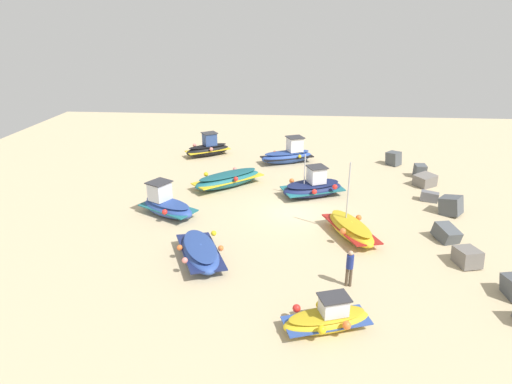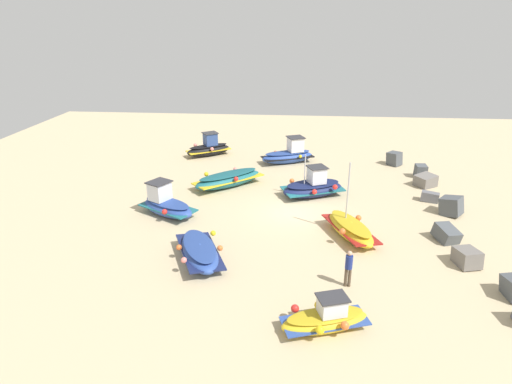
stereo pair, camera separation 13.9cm
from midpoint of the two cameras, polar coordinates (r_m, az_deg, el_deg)
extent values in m
plane|color=#C6B289|center=(26.91, 4.86, -2.63)|extent=(58.05, 58.05, 0.00)
ellipsoid|color=navy|center=(29.33, 7.28, 0.36)|extent=(3.30, 4.56, 1.03)
cube|color=#1E6670|center=(29.31, 7.28, 0.44)|extent=(3.25, 4.41, 0.18)
ellipsoid|color=#151E45|center=(29.19, 7.31, 1.07)|extent=(2.87, 3.99, 0.24)
cube|color=silver|center=(29.09, 7.78, 2.23)|extent=(1.33, 1.34, 1.05)
cube|color=#333338|center=(28.91, 7.84, 3.27)|extent=(1.54, 1.55, 0.06)
cylinder|color=#B7B7BC|center=(28.57, 6.25, 2.97)|extent=(0.08, 0.08, 2.02)
sphere|color=orange|center=(29.62, 4.56, 1.46)|extent=(0.34, 0.34, 0.34)
sphere|color=red|center=(28.25, 7.50, 0.04)|extent=(0.34, 0.34, 0.34)
sphere|color=#EA7F75|center=(30.20, 7.12, 1.74)|extent=(0.34, 0.34, 0.34)
sphere|color=red|center=(28.84, 10.14, 0.66)|extent=(0.34, 0.34, 0.34)
ellipsoid|color=#2D4C9E|center=(21.69, -7.46, -7.82)|extent=(4.45, 3.21, 0.99)
cube|color=navy|center=(21.67, -7.47, -7.72)|extent=(4.30, 3.15, 0.20)
ellipsoid|color=navy|center=(21.52, -7.51, -6.98)|extent=(3.90, 2.78, 0.25)
sphere|color=yellow|center=(22.62, -5.73, -5.39)|extent=(0.28, 0.28, 0.28)
sphere|color=orange|center=(21.76, -10.13, -7.17)|extent=(0.28, 0.28, 0.28)
sphere|color=orange|center=(21.44, -4.82, -7.34)|extent=(0.28, 0.28, 0.28)
sphere|color=#EA7F75|center=(20.48, -9.49, -8.81)|extent=(0.28, 0.28, 0.28)
ellipsoid|color=#1E6670|center=(30.82, -3.78, 1.60)|extent=(4.76, 5.10, 1.07)
cube|color=gold|center=(30.80, -3.78, 1.69)|extent=(4.64, 4.96, 0.18)
ellipsoid|color=#1A565F|center=(30.68, -3.80, 2.32)|extent=(4.16, 4.47, 0.24)
sphere|color=yellow|center=(30.89, -6.69, 2.32)|extent=(0.31, 0.31, 0.31)
sphere|color=red|center=(29.92, -2.78, 1.73)|extent=(0.31, 0.31, 0.31)
sphere|color=#EA7F75|center=(32.13, -2.91, 2.97)|extent=(0.31, 0.31, 0.31)
ellipsoid|color=black|center=(38.07, -6.42, 5.41)|extent=(3.24, 3.96, 0.95)
cube|color=gold|center=(38.06, -6.42, 5.48)|extent=(3.18, 3.85, 0.09)
ellipsoid|color=black|center=(37.96, -6.44, 5.98)|extent=(2.84, 3.48, 0.16)
cube|color=#2D4784|center=(37.89, -6.19, 6.88)|extent=(1.32, 1.36, 1.03)
cube|color=#333338|center=(37.75, -6.22, 7.68)|extent=(1.53, 1.58, 0.06)
sphere|color=#EA7F75|center=(38.32, -8.15, 6.07)|extent=(0.31, 0.31, 0.31)
sphere|color=#EA7F75|center=(37.31, -5.98, 5.60)|extent=(0.31, 0.31, 0.31)
sphere|color=orange|center=(38.98, -5.65, 6.45)|extent=(0.31, 0.31, 0.31)
ellipsoid|color=gold|center=(17.50, 8.96, -16.35)|extent=(2.20, 3.65, 0.69)
cube|color=#2D4C9E|center=(17.48, 8.97, -16.26)|extent=(2.19, 3.53, 0.07)
ellipsoid|color=gold|center=(17.33, 9.02, -15.61)|extent=(1.93, 3.21, 0.12)
cube|color=silver|center=(17.18, 9.89, -14.42)|extent=(1.01, 1.16, 0.68)
cube|color=#333338|center=(16.97, 9.97, -13.41)|extent=(1.17, 1.35, 0.06)
sphere|color=red|center=(17.59, 5.09, -14.91)|extent=(0.32, 0.32, 0.32)
sphere|color=yellow|center=(16.67, 8.36, -17.39)|extent=(0.32, 0.32, 0.32)
sphere|color=yellow|center=(17.88, 8.13, -14.41)|extent=(0.32, 0.32, 0.32)
sphere|color=orange|center=(16.99, 11.53, -16.71)|extent=(0.32, 0.32, 0.32)
sphere|color=red|center=(18.19, 11.05, -13.74)|extent=(0.32, 0.32, 0.32)
ellipsoid|color=#2D4C9E|center=(36.01, 3.95, 4.56)|extent=(3.07, 4.59, 0.95)
cube|color=black|center=(35.99, 3.96, 4.63)|extent=(3.05, 4.45, 0.08)
ellipsoid|color=navy|center=(35.89, 3.97, 5.17)|extent=(2.70, 4.04, 0.15)
cube|color=white|center=(35.97, 4.99, 6.23)|extent=(1.42, 1.44, 1.13)
cube|color=#333338|center=(35.82, 5.03, 7.15)|extent=(1.65, 1.68, 0.06)
sphere|color=orange|center=(36.40, 2.35, 5.23)|extent=(0.26, 0.26, 0.26)
sphere|color=yellow|center=(35.50, 5.62, 4.67)|extent=(0.26, 0.26, 0.26)
ellipsoid|color=#2D4C9E|center=(26.76, -11.60, -2.12)|extent=(3.17, 3.99, 0.92)
cube|color=#1E6670|center=(26.74, -11.60, -2.03)|extent=(3.14, 3.89, 0.09)
ellipsoid|color=navy|center=(26.61, -11.66, -1.38)|extent=(2.78, 3.51, 0.16)
cube|color=silver|center=(26.79, -12.63, 0.11)|extent=(1.46, 1.42, 1.08)
cube|color=#333338|center=(26.59, -12.73, 1.26)|extent=(1.69, 1.64, 0.06)
sphere|color=red|center=(25.68, -12.00, -2.57)|extent=(0.32, 0.32, 0.32)
sphere|color=orange|center=(27.64, -11.31, -0.67)|extent=(0.32, 0.32, 0.32)
ellipsoid|color=gold|center=(24.26, 12.11, -4.78)|extent=(4.42, 3.03, 0.98)
cube|color=maroon|center=(24.24, 12.12, -4.68)|extent=(4.27, 2.96, 0.19)
ellipsoid|color=gold|center=(24.10, 12.17, -4.00)|extent=(3.87, 2.62, 0.24)
cylinder|color=#B7B7BC|center=(23.91, 11.82, 0.17)|extent=(0.08, 0.08, 3.20)
sphere|color=orange|center=(25.14, 13.12, -3.30)|extent=(0.33, 0.33, 0.33)
sphere|color=orange|center=(23.14, 11.12, -5.06)|extent=(0.33, 0.33, 0.33)
cylinder|color=brown|center=(19.99, 11.59, -10.80)|extent=(0.14, 0.14, 0.92)
cylinder|color=brown|center=(20.00, 12.05, -10.82)|extent=(0.14, 0.14, 0.92)
cylinder|color=navy|center=(19.60, 12.00, -8.90)|extent=(0.32, 0.32, 0.63)
sphere|color=tan|center=(19.39, 12.09, -7.82)|extent=(0.22, 0.22, 0.22)
cube|color=#4C5156|center=(37.08, 17.43, 4.20)|extent=(1.32, 1.38, 1.19)
cube|color=#4C5156|center=(34.86, 20.53, 2.62)|extent=(0.89, 0.82, 1.01)
cube|color=slate|center=(33.08, 21.10, 1.42)|extent=(1.72, 1.75, 0.94)
cube|color=slate|center=(30.49, 21.60, -0.55)|extent=(0.97, 1.28, 0.70)
cube|color=#4C5156|center=(28.89, 24.01, -1.62)|extent=(1.73, 1.71, 1.32)
cube|color=#4C5156|center=(25.47, 23.50, -5.01)|extent=(1.62, 1.40, 1.06)
cube|color=slate|center=(23.44, 25.74, -7.66)|extent=(1.43, 1.24, 0.95)
camera|label=1|loc=(0.07, -90.15, -0.06)|focal=30.60mm
camera|label=2|loc=(0.07, 89.85, 0.06)|focal=30.60mm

